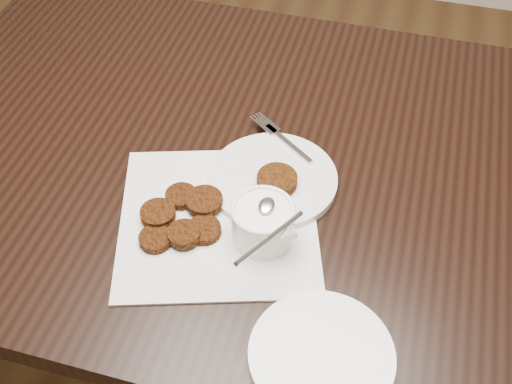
# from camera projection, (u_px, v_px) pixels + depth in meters

# --- Properties ---
(table) EXTENTS (1.37, 0.88, 0.75)m
(table) POSITION_uv_depth(u_px,v_px,m) (267.00, 282.00, 1.36)
(table) COLOR black
(table) RESTS_ON floor
(napkin) EXTENTS (0.38, 0.38, 0.00)m
(napkin) POSITION_uv_depth(u_px,v_px,m) (218.00, 219.00, 0.98)
(napkin) COLOR white
(napkin) RESTS_ON table
(sauce_ramekin) EXTENTS (0.15, 0.15, 0.13)m
(sauce_ramekin) POSITION_uv_depth(u_px,v_px,m) (263.00, 208.00, 0.91)
(sauce_ramekin) COLOR white
(sauce_ramekin) RESTS_ON napkin
(patty_cluster) EXTENTS (0.22, 0.22, 0.02)m
(patty_cluster) POSITION_uv_depth(u_px,v_px,m) (182.00, 218.00, 0.97)
(patty_cluster) COLOR #57250B
(patty_cluster) RESTS_ON napkin
(plate_with_patty) EXTENTS (0.29, 0.29, 0.03)m
(plate_with_patty) POSITION_uv_depth(u_px,v_px,m) (273.00, 176.00, 1.03)
(plate_with_patty) COLOR silver
(plate_with_patty) RESTS_ON table
(plate_empty) EXTENTS (0.22, 0.22, 0.01)m
(plate_empty) POSITION_uv_depth(u_px,v_px,m) (321.00, 355.00, 0.82)
(plate_empty) COLOR white
(plate_empty) RESTS_ON table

